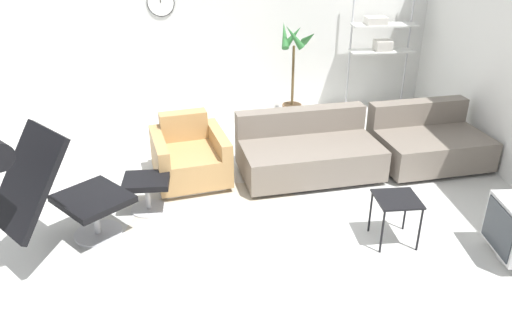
% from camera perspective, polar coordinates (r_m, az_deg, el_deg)
% --- Properties ---
extents(ground_plane, '(12.00, 12.00, 0.00)m').
position_cam_1_polar(ground_plane, '(4.87, -1.12, -7.10)').
color(ground_plane, silver).
extents(wall_back, '(12.00, 0.09, 2.80)m').
position_cam_1_polar(wall_back, '(7.47, -3.34, 16.18)').
color(wall_back, silver).
rests_on(wall_back, ground_plane).
extents(round_rug, '(1.95, 1.95, 0.01)m').
position_cam_1_polar(round_rug, '(4.73, -3.18, -8.26)').
color(round_rug, '#BCB29E').
rests_on(round_rug, ground_plane).
extents(lounge_chair, '(1.24, 1.20, 1.25)m').
position_cam_1_polar(lounge_chair, '(4.41, -23.53, -2.09)').
color(lounge_chair, '#BCBCC1').
rests_on(lounge_chair, ground_plane).
extents(ottoman, '(0.45, 0.38, 0.36)m').
position_cam_1_polar(ottoman, '(5.05, -12.36, -3.05)').
color(ottoman, '#BCBCC1').
rests_on(ottoman, ground_plane).
extents(armchair_red, '(0.93, 0.98, 0.70)m').
position_cam_1_polar(armchair_red, '(5.57, -7.59, 0.25)').
color(armchair_red, silver).
rests_on(armchair_red, ground_plane).
extents(couch_low, '(1.64, 1.09, 0.68)m').
position_cam_1_polar(couch_low, '(5.70, 5.94, 0.79)').
color(couch_low, black).
rests_on(couch_low, ground_plane).
extents(couch_second, '(1.33, 1.05, 0.68)m').
position_cam_1_polar(couch_second, '(6.26, 19.01, 1.81)').
color(couch_second, black).
rests_on(couch_second, ground_plane).
extents(side_table, '(0.37, 0.37, 0.44)m').
position_cam_1_polar(side_table, '(4.58, 15.78, -4.83)').
color(side_table, black).
rests_on(side_table, ground_plane).
extents(potted_plant, '(0.48, 0.48, 1.41)m').
position_cam_1_polar(potted_plant, '(7.13, 4.31, 9.03)').
color(potted_plant, brown).
rests_on(potted_plant, ground_plane).
extents(shelf_unit, '(0.94, 0.28, 1.92)m').
position_cam_1_polar(shelf_unit, '(7.63, 14.10, 13.51)').
color(shelf_unit, '#BCBCC1').
rests_on(shelf_unit, ground_plane).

